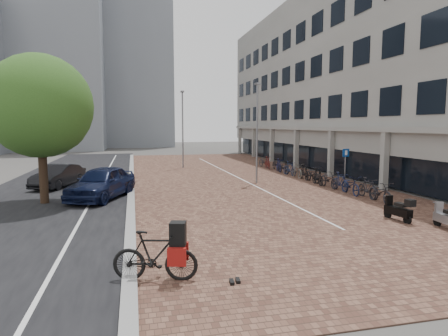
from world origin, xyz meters
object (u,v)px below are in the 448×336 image
at_px(hero_bike, 155,255).
at_px(scooter_front, 448,217).
at_px(car_navy, 102,183).
at_px(parking_sign, 345,162).
at_px(scooter_mid, 398,209).
at_px(car_dark, 58,176).

height_order(hero_bike, scooter_front, hero_bike).
relative_size(car_navy, hero_bike, 2.29).
height_order(hero_bike, parking_sign, parking_sign).
height_order(car_navy, scooter_mid, car_navy).
bearing_deg(hero_bike, scooter_mid, -53.61).
relative_size(car_dark, hero_bike, 1.95).
height_order(car_navy, car_dark, car_navy).
height_order(car_dark, parking_sign, parking_sign).
xyz_separation_m(scooter_front, parking_sign, (1.72, 9.65, 1.04)).
distance_m(car_dark, hero_bike, 16.14).
distance_m(scooter_front, scooter_mid, 1.74).
bearing_deg(car_navy, car_dark, 144.70).
bearing_deg(car_dark, scooter_mid, -19.25).
bearing_deg(scooter_front, parking_sign, 84.76).
distance_m(scooter_front, parking_sign, 9.86).
distance_m(car_dark, scooter_mid, 18.47).
bearing_deg(scooter_mid, scooter_front, -66.95).
xyz_separation_m(hero_bike, scooter_front, (10.28, 2.11, -0.16)).
xyz_separation_m(car_dark, hero_bike, (4.81, -15.41, -0.04)).
relative_size(car_navy, scooter_front, 3.52).
xyz_separation_m(car_dark, scooter_front, (15.08, -13.29, -0.21)).
height_order(car_navy, parking_sign, parking_sign).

